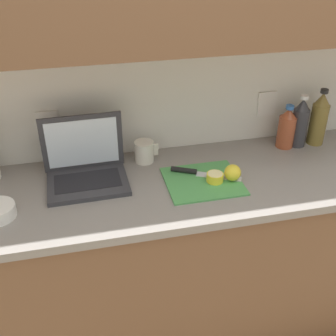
% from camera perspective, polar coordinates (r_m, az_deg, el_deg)
% --- Properties ---
extents(ground_plane, '(12.00, 12.00, 0.00)m').
position_cam_1_polar(ground_plane, '(2.41, 7.71, -19.18)').
color(ground_plane, '#847056').
rests_on(ground_plane, ground).
extents(wall_back, '(5.20, 0.38, 2.60)m').
position_cam_1_polar(wall_back, '(1.77, 8.94, 21.47)').
color(wall_back, white).
rests_on(wall_back, ground_plane).
extents(counter_unit, '(2.37, 0.59, 0.90)m').
position_cam_1_polar(counter_unit, '(2.09, 9.09, -10.96)').
color(counter_unit, brown).
rests_on(counter_unit, ground_plane).
extents(laptop, '(0.33, 0.25, 0.26)m').
position_cam_1_polar(laptop, '(1.76, -11.10, 0.24)').
color(laptop, '#333338').
rests_on(laptop, counter_unit).
extents(cutting_board, '(0.31, 0.27, 0.01)m').
position_cam_1_polar(cutting_board, '(1.74, 4.74, -1.79)').
color(cutting_board, '#4C9E51').
rests_on(cutting_board, counter_unit).
extents(knife, '(0.28, 0.16, 0.02)m').
position_cam_1_polar(knife, '(1.78, 3.46, -0.53)').
color(knife, silver).
rests_on(knife, cutting_board).
extents(lemon_half_cut, '(0.07, 0.07, 0.04)m').
position_cam_1_polar(lemon_half_cut, '(1.73, 6.38, -1.26)').
color(lemon_half_cut, yellow).
rests_on(lemon_half_cut, cutting_board).
extents(lemon_whole_beside, '(0.07, 0.07, 0.07)m').
position_cam_1_polar(lemon_whole_beside, '(1.74, 8.74, -0.62)').
color(lemon_whole_beside, yellow).
rests_on(lemon_whole_beside, cutting_board).
extents(bottle_green_soda, '(0.08, 0.08, 0.27)m').
position_cam_1_polar(bottle_green_soda, '(2.10, 19.75, 6.25)').
color(bottle_green_soda, olive).
rests_on(bottle_green_soda, counter_unit).
extents(bottle_oil_tall, '(0.08, 0.08, 0.25)m').
position_cam_1_polar(bottle_oil_tall, '(2.06, 17.44, 5.84)').
color(bottle_oil_tall, '#333338').
rests_on(bottle_oil_tall, counter_unit).
extents(bottle_water_clear, '(0.08, 0.08, 0.21)m').
position_cam_1_polar(bottle_water_clear, '(2.04, 15.76, 5.20)').
color(bottle_water_clear, '#A34C2D').
rests_on(bottle_water_clear, counter_unit).
extents(measuring_cup, '(0.11, 0.09, 0.10)m').
position_cam_1_polar(measuring_cup, '(1.86, -3.21, 2.24)').
color(measuring_cup, silver).
rests_on(measuring_cup, counter_unit).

